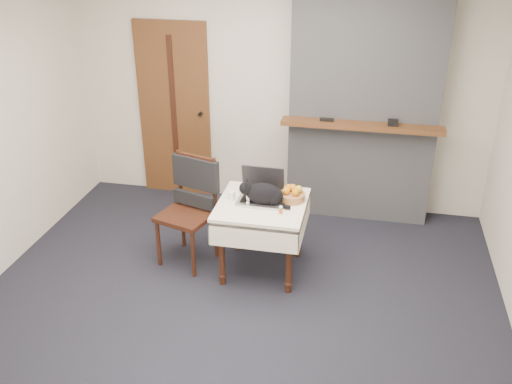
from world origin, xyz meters
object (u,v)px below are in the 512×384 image
Objects in this scene: laptop at (261,192)px; cream_jar at (232,195)px; side_table at (262,214)px; door at (174,111)px; chair at (192,195)px; pill_bottle at (281,210)px; fruit_basket at (292,194)px; cat at (264,194)px.

laptop is 0.26m from cream_jar.
side_table is at bearing -3.15° from cream_jar.
chair is (0.62, -1.35, -0.34)m from door.
cream_jar is at bearing 4.07° from chair.
fruit_basket is at bearing 78.62° from pill_bottle.
cream_jar is 0.08× the size of chair.
door is 5.13× the size of laptop.
cat is 7.11× the size of pill_bottle.
pill_bottle is at bearing -45.61° from laptop.
cream_jar is 0.42m from chair.
cat is (1.32, -1.47, -0.20)m from door.
chair is at bearing 171.00° from side_table.
chair is at bearing 163.68° from cat.
cat is at bearing 7.18° from chair.
fruit_basket reaches higher than cream_jar.
side_table is 9.91× the size of cream_jar.
cream_jar is at bearing -54.64° from door.
cream_jar is at bearing 167.93° from cat.
cat is at bearing -47.97° from door.
chair is at bearing -65.42° from door.
cat is at bearing -32.76° from side_table.
pill_bottle is at bearing -38.91° from side_table.
pill_bottle is (0.22, -0.23, -0.04)m from laptop.
fruit_basket is at bearing 10.85° from cream_jar.
chair reaches higher than cream_jar.
door is 8.54× the size of fruit_basket.
side_table is at bearing -48.17° from door.
door is at bearing 133.81° from laptop.
door reaches higher than chair.
cream_jar is 1.18× the size of pill_bottle.
laptop is at bearing 111.27° from cat.
door is 2.06m from fruit_basket.
laptop is 0.67m from chair.
cat is 0.27m from fruit_basket.
fruit_basket is (0.28, 0.04, -0.02)m from laptop.
chair is (-0.88, 0.27, -0.08)m from pill_bottle.
cream_jar is at bearing -165.69° from laptop.
laptop is at bearing -171.45° from fruit_basket.
chair is (-0.71, 0.12, -0.14)m from cat.
laptop reaches higher than pill_bottle.
laptop is at bearing 133.38° from pill_bottle.
laptop is at bearing 108.47° from side_table.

